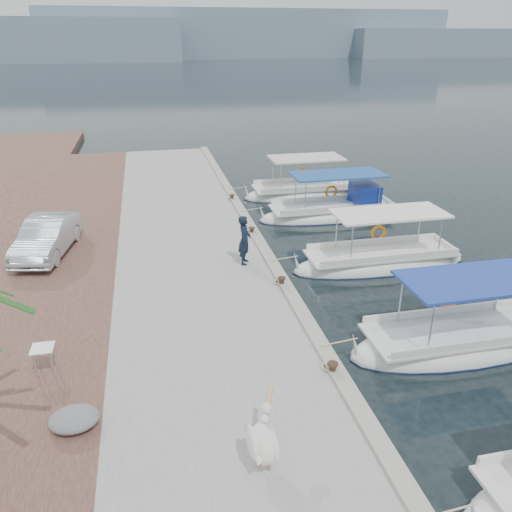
# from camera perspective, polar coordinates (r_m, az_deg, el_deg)

# --- Properties ---
(ground) EXTENTS (400.00, 400.00, 0.00)m
(ground) POSITION_cam_1_polar(r_m,az_deg,el_deg) (16.36, 5.46, -7.23)
(ground) COLOR black
(ground) RESTS_ON ground
(concrete_quay) EXTENTS (6.00, 40.00, 0.50)m
(concrete_quay) POSITION_cam_1_polar(r_m,az_deg,el_deg) (20.09, -7.02, -0.32)
(concrete_quay) COLOR gray
(concrete_quay) RESTS_ON ground
(quay_curb) EXTENTS (0.44, 40.00, 0.12)m
(quay_curb) POSITION_cam_1_polar(r_m,az_deg,el_deg) (20.36, 0.73, 1.16)
(quay_curb) COLOR #9B9889
(quay_curb) RESTS_ON concrete_quay
(cobblestone_strip) EXTENTS (4.00, 40.00, 0.50)m
(cobblestone_strip) POSITION_cam_1_polar(r_m,az_deg,el_deg) (20.34, -21.17, -1.54)
(cobblestone_strip) COLOR #54332C
(cobblestone_strip) RESTS_ON ground
(distant_hills) EXTENTS (330.00, 60.00, 18.00)m
(distant_hills) POSITION_cam_1_polar(r_m,az_deg,el_deg) (217.47, -3.62, 23.64)
(distant_hills) COLOR slate
(distant_hills) RESTS_ON ground
(fishing_caique_b) EXTENTS (6.64, 2.30, 2.83)m
(fishing_caique_b) POSITION_cam_1_polar(r_m,az_deg,el_deg) (16.02, 21.87, -9.27)
(fishing_caique_b) COLOR silver
(fishing_caique_b) RESTS_ON ground
(fishing_caique_c) EXTENTS (7.27, 2.12, 2.83)m
(fishing_caique_c) POSITION_cam_1_polar(r_m,az_deg,el_deg) (20.50, 14.00, -0.75)
(fishing_caique_c) COLOR silver
(fishing_caique_c) RESTS_ON ground
(fishing_caique_d) EXTENTS (7.59, 2.24, 2.83)m
(fishing_caique_d) POSITION_cam_1_polar(r_m,az_deg,el_deg) (25.64, 8.89, 4.85)
(fishing_caique_d) COLOR silver
(fishing_caique_d) RESTS_ON ground
(fishing_caique_e) EXTENTS (6.78, 2.40, 2.83)m
(fishing_caique_e) POSITION_cam_1_polar(r_m,az_deg,el_deg) (28.87, 5.29, 7.08)
(fishing_caique_e) COLOR silver
(fishing_caique_e) RESTS_ON ground
(mooring_bollards) EXTENTS (0.28, 20.28, 0.33)m
(mooring_bollards) POSITION_cam_1_polar(r_m,az_deg,el_deg) (17.19, 2.94, -2.88)
(mooring_bollards) COLOR black
(mooring_bollards) RESTS_ON concrete_quay
(pelican) EXTENTS (0.91, 1.57, 1.23)m
(pelican) POSITION_cam_1_polar(r_m,az_deg,el_deg) (10.45, 0.82, -20.38)
(pelican) COLOR tan
(pelican) RESTS_ON concrete_quay
(fisherman) EXTENTS (0.65, 0.80, 1.89)m
(fisherman) POSITION_cam_1_polar(r_m,az_deg,el_deg) (18.60, -1.33, 1.84)
(fisherman) COLOR black
(fisherman) RESTS_ON concrete_quay
(parked_car) EXTENTS (2.27, 4.56, 1.44)m
(parked_car) POSITION_cam_1_polar(r_m,az_deg,el_deg) (21.19, -22.78, 2.07)
(parked_car) COLOR silver
(parked_car) RESTS_ON cobblestone_strip
(tarp_bundle) EXTENTS (1.10, 0.90, 0.40)m
(tarp_bundle) POSITION_cam_1_polar(r_m,az_deg,el_deg) (12.22, -20.07, -17.10)
(tarp_bundle) COLOR slate
(tarp_bundle) RESTS_ON cobblestone_strip
(folding_table) EXTENTS (0.55, 0.55, 0.73)m
(folding_table) POSITION_cam_1_polar(r_m,az_deg,el_deg) (13.97, -23.11, -10.31)
(folding_table) COLOR silver
(folding_table) RESTS_ON cobblestone_strip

